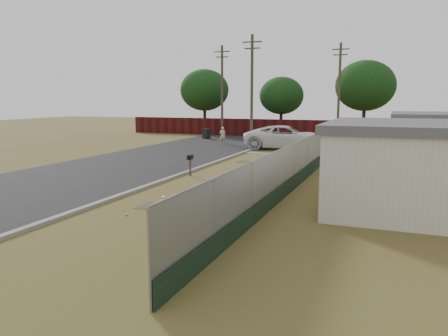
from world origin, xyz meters
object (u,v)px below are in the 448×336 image
at_px(fire_hydrant, 187,243).
at_px(pickup_truck, 286,137).
at_px(pedestrian, 223,136).
at_px(mailbox, 190,159).
at_px(trash_bin, 206,134).

distance_m(fire_hydrant, pickup_truck, 24.44).
bearing_deg(pedestrian, pickup_truck, 149.53).
bearing_deg(pedestrian, fire_hydrant, 93.05).
bearing_deg(fire_hydrant, mailbox, 115.41).
bearing_deg(pedestrian, trash_bin, -68.26).
xyz_separation_m(mailbox, trash_bin, (-7.57, 19.28, -0.36)).
distance_m(pickup_truck, trash_bin, 10.95).
bearing_deg(trash_bin, fire_hydrant, -67.13).
xyz_separation_m(fire_hydrant, pedestrian, (-9.22, 25.65, 0.33)).
relative_size(pickup_truck, trash_bin, 6.81).
distance_m(mailbox, pedestrian, 15.54).
xyz_separation_m(fire_hydrant, mailbox, (-5.07, 10.67, 0.43)).
height_order(pedestrian, trash_bin, pedestrian).
bearing_deg(pedestrian, mailbox, 88.76).
distance_m(pickup_truck, pedestrian, 6.07).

